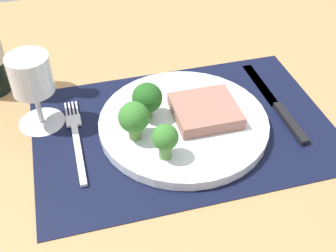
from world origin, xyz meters
TOP-DOWN VIEW (x-y plane):
  - ground_plane at (0.00, 0.00)cm, footprint 140.00×110.00cm
  - placemat at (0.00, 0.00)cm, footprint 47.21×31.82cm
  - plate at (0.00, 0.00)cm, footprint 26.88×26.88cm
  - steak at (3.55, -0.10)cm, footprint 9.98×9.57cm
  - broccoli_front_edge at (-4.89, -7.15)cm, footprint 3.78×3.78cm
  - broccoli_center at (-5.27, 2.17)cm, footprint 4.72×4.72cm
  - broccoli_back_left at (-8.23, -2.07)cm, footprint 4.62×4.62cm
  - fork at (-16.87, 1.42)cm, footprint 2.40×19.20cm
  - knife at (16.84, 0.53)cm, footprint 1.80×23.00cm
  - wine_glass at (-21.82, 7.34)cm, footprint 7.41×7.41cm

SIDE VIEW (x-z plane):
  - ground_plane at x=0.00cm, z-range -3.00..0.00cm
  - placemat at x=0.00cm, z-range 0.00..0.30cm
  - fork at x=-16.87cm, z-range 0.30..0.80cm
  - knife at x=16.84cm, z-range 0.20..1.00cm
  - plate at x=0.00cm, z-range 0.30..1.90cm
  - steak at x=3.55cm, z-range 1.90..3.92cm
  - broccoli_front_edge at x=-4.89cm, z-range 2.50..8.10cm
  - broccoli_center at x=-5.27cm, z-range 2.48..8.57cm
  - broccoli_back_left at x=-8.23cm, z-range 2.52..8.75cm
  - wine_glass at x=-21.82cm, z-range 2.19..14.70cm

